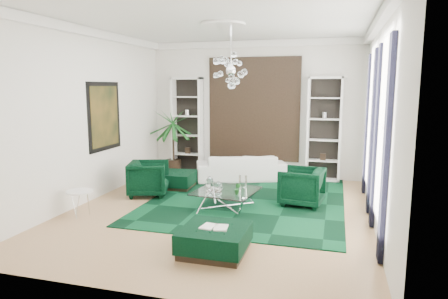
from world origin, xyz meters
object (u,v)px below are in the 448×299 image
(coffee_table, at_px, (226,200))
(ottoman_front, at_px, (215,240))
(armchair_right, at_px, (302,187))
(palm, at_px, (173,133))
(side_table, at_px, (80,204))
(sofa, at_px, (241,167))
(armchair_left, at_px, (149,178))
(ottoman_side, at_px, (176,180))

(coffee_table, xyz_separation_m, ottoman_front, (0.41, -2.15, -0.01))
(armchair_right, xyz_separation_m, palm, (-3.94, 2.27, 0.79))
(coffee_table, distance_m, side_table, 2.93)
(sofa, xyz_separation_m, palm, (-2.14, 0.34, 0.85))
(coffee_table, bearing_deg, palm, 129.11)
(armchair_left, distance_m, ottoman_side, 0.92)
(coffee_table, bearing_deg, ottoman_side, 140.97)
(ottoman_side, xyz_separation_m, ottoman_front, (2.12, -3.54, 0.00))
(coffee_table, relative_size, ottoman_front, 1.20)
(ottoman_front, bearing_deg, palm, 119.01)
(armchair_right, bearing_deg, palm, -112.37)
(palm, bearing_deg, ottoman_side, -65.49)
(coffee_table, height_order, palm, palm)
(armchair_right, bearing_deg, side_table, -57.19)
(ottoman_side, bearing_deg, armchair_right, -11.21)
(ottoman_side, relative_size, side_table, 1.73)
(armchair_right, bearing_deg, ottoman_front, -12.61)
(armchair_left, relative_size, ottoman_side, 0.99)
(ottoman_front, height_order, side_table, side_table)
(sofa, xyz_separation_m, armchair_left, (-1.72, -2.13, 0.06))
(ottoman_side, height_order, ottoman_front, same)
(ottoman_front, relative_size, palm, 0.42)
(sofa, distance_m, ottoman_side, 1.91)
(side_table, bearing_deg, armchair_right, 25.21)
(sofa, height_order, armchair_left, armchair_left)
(palm, bearing_deg, armchair_left, -80.44)
(armchair_right, xyz_separation_m, coffee_table, (-1.48, -0.76, -0.20))
(ottoman_side, xyz_separation_m, side_table, (-0.95, -2.59, 0.05))
(armchair_left, relative_size, side_table, 1.72)
(armchair_left, height_order, armchair_right, same)
(armchair_right, relative_size, palm, 0.37)
(ottoman_side, distance_m, palm, 2.06)
(armchair_left, relative_size, ottoman_front, 0.89)
(ottoman_side, distance_m, side_table, 2.76)
(armchair_right, relative_size, coffee_table, 0.75)
(side_table, bearing_deg, sofa, 58.89)
(ottoman_front, relative_size, side_table, 1.92)
(armchair_right, height_order, coffee_table, armchair_right)
(sofa, bearing_deg, ottoman_front, 77.09)
(ottoman_side, distance_m, ottoman_front, 4.13)
(armchair_left, xyz_separation_m, side_table, (-0.62, -1.76, -0.16))
(coffee_table, distance_m, ottoman_side, 2.21)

